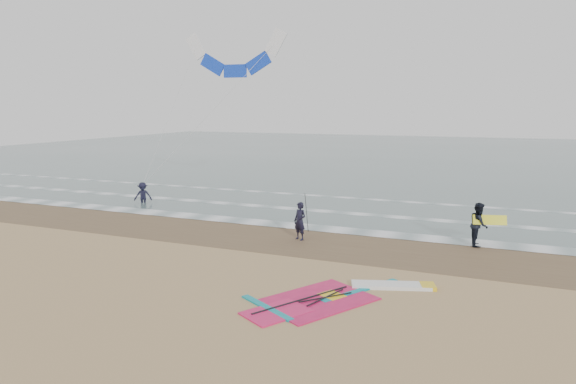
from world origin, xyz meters
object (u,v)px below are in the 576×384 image
at_px(windsurf_rig, 339,296).
at_px(person_walking, 479,224).
at_px(person_wading, 143,190).
at_px(surf_kite, 235,58).
at_px(person_standing, 300,221).

distance_m(windsurf_rig, person_walking, 8.49).
bearing_deg(person_wading, person_walking, -37.46).
height_order(person_walking, surf_kite, surf_kite).
xyz_separation_m(windsurf_rig, surf_kite, (-10.96, 14.14, 8.44)).
distance_m(person_standing, person_walking, 7.27).
bearing_deg(person_walking, surf_kite, 59.90).
relative_size(person_standing, person_walking, 0.91).
distance_m(person_wading, surf_kite, 9.57).
bearing_deg(person_standing, surf_kite, 153.64).
distance_m(person_walking, person_wading, 18.74).
bearing_deg(person_walking, person_standing, 98.82).
relative_size(person_walking, person_wading, 1.13).
relative_size(windsurf_rig, person_wading, 3.35).
bearing_deg(windsurf_rig, person_wading, 145.96).
bearing_deg(surf_kite, person_standing, -48.17).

